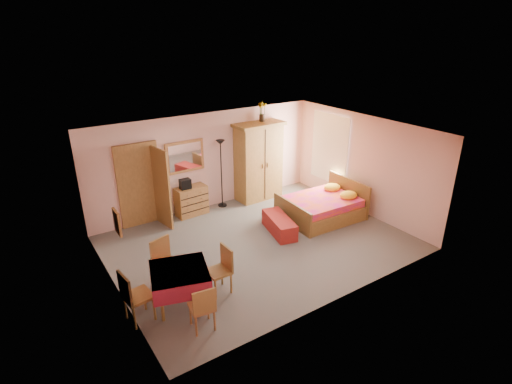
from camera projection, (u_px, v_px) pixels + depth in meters
floor at (260, 243)px, 9.25m from camera, size 6.50×6.50×0.00m
ceiling at (260, 133)px, 8.24m from camera, size 6.50×6.50×0.00m
wall_back at (207, 161)px, 10.66m from camera, size 6.50×0.10×2.60m
wall_front at (342, 238)px, 6.83m from camera, size 6.50×0.10×2.60m
wall_left at (109, 230)px, 7.08m from camera, size 0.10×5.00×2.60m
wall_right at (363, 165)px, 10.41m from camera, size 0.10×5.00×2.60m
doorway at (139, 186)px, 9.78m from camera, size 1.06×0.12×2.15m
window at (330, 148)px, 11.25m from camera, size 0.08×1.40×1.95m
picture_left at (117, 222)px, 6.48m from camera, size 0.04×0.32×0.42m
picture_back at (279, 140)px, 11.75m from camera, size 0.30×0.04×0.40m
chest_of_drawers at (191, 201)px, 10.50m from camera, size 0.85×0.46×0.78m
wall_mirror at (185, 157)px, 10.22m from camera, size 1.05×0.08×0.83m
stereo at (185, 184)px, 10.21m from camera, size 0.28×0.20×0.26m
floor_lamp at (221, 174)px, 10.79m from camera, size 0.29×0.29×1.89m
wardrobe at (258, 161)px, 11.26m from camera, size 1.44×0.78×2.22m
sunflower_vase at (262, 112)px, 10.88m from camera, size 0.22×0.22×0.54m
bed at (321, 202)px, 10.30m from camera, size 2.01×1.62×0.90m
bench at (279, 225)px, 9.65m from camera, size 0.71×1.28×0.40m
dining_table at (181, 287)px, 7.09m from camera, size 1.22×1.22×0.72m
chair_south at (202, 306)px, 6.50m from camera, size 0.44×0.44×0.85m
chair_north at (168, 264)px, 7.54m from camera, size 0.55×0.55×0.97m
chair_west at (138, 295)px, 6.67m from camera, size 0.49×0.49×0.97m
chair_east at (218, 271)px, 7.38m from camera, size 0.42×0.42×0.91m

